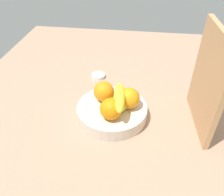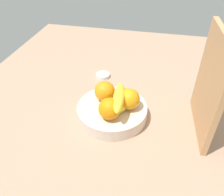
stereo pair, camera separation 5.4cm
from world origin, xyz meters
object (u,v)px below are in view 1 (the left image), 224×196
object	(u,v)px
orange_center	(129,98)
banana_bunch	(119,101)
orange_front_left	(104,92)
jar_lid	(98,76)
cutting_board	(208,82)
fruit_bowl	(112,111)
orange_front_right	(111,109)

from	to	relation	value
orange_center	banana_bunch	distance (cm)	4.19
orange_front_left	jar_lid	world-z (taller)	orange_front_left
cutting_board	jar_lid	xyz separation A→B (cm)	(-25.23, -42.55, -17.18)
cutting_board	orange_center	bearing A→B (deg)	-92.00
fruit_bowl	orange_center	world-z (taller)	orange_center
fruit_bowl	orange_front_right	world-z (taller)	orange_front_right
orange_center	jar_lid	bearing A→B (deg)	-147.38
orange_front_left	orange_center	world-z (taller)	same
banana_bunch	jar_lid	size ratio (longest dim) A/B	2.83
orange_front_left	orange_front_right	xyz separation A→B (cm)	(9.64, 4.10, 0.00)
fruit_bowl	cutting_board	size ratio (longest dim) A/B	0.74
orange_front_right	jar_lid	distance (cm)	35.66
cutting_board	orange_front_left	bearing A→B (deg)	-96.99
orange_front_left	orange_center	size ratio (longest dim) A/B	1.00
orange_front_right	cutting_board	xyz separation A→B (cm)	(-7.73, 31.64, 9.04)
fruit_bowl	banana_bunch	world-z (taller)	banana_bunch
banana_bunch	jar_lid	bearing A→B (deg)	-154.96
orange_front_right	cutting_board	distance (cm)	33.80
fruit_bowl	orange_front_right	distance (cm)	8.85
orange_front_right	banana_bunch	bearing A→B (deg)	150.06
orange_front_left	banana_bunch	bearing A→B (deg)	50.91
fruit_bowl	orange_front_left	distance (cm)	8.23
orange_front_left	fruit_bowl	bearing A→B (deg)	45.25
orange_front_right	jar_lid	xyz separation A→B (cm)	(-32.96, -10.92, -8.14)
orange_center	banana_bunch	size ratio (longest dim) A/B	0.43
banana_bunch	cutting_board	xyz separation A→B (cm)	(-3.43, 29.16, 8.78)
orange_front_left	orange_center	xyz separation A→B (cm)	(2.79, 9.89, 0.00)
orange_center	banana_bunch	world-z (taller)	banana_bunch
jar_lid	fruit_bowl	bearing A→B (deg)	21.21
orange_center	fruit_bowl	bearing A→B (deg)	-82.58
orange_front_right	orange_front_left	bearing A→B (deg)	-156.94
cutting_board	jar_lid	world-z (taller)	cutting_board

